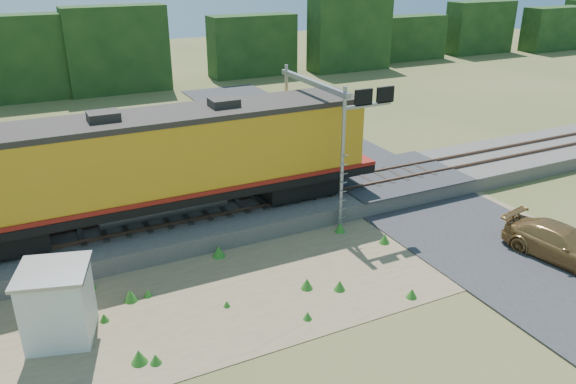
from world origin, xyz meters
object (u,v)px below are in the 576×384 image
locomotive (152,163)px  signal_gantry (326,111)px  shed (58,304)px  car (563,244)px

locomotive → signal_gantry: signal_gantry is taller
locomotive → signal_gantry: bearing=-4.6°
shed → car: shed is taller
signal_gantry → locomotive: bearing=175.4°
shed → locomotive: bearing=66.7°
shed → signal_gantry: (12.74, 5.05, 3.69)m
car → locomotive: bearing=135.6°
locomotive → signal_gantry: (8.07, -0.65, 1.45)m
signal_gantry → car: bearing=-54.1°
signal_gantry → car: size_ratio=1.35×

